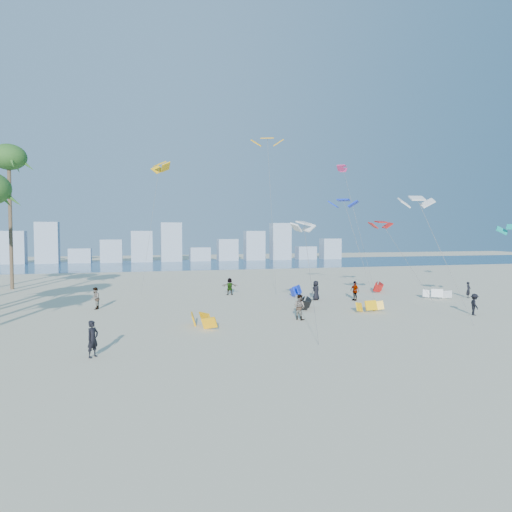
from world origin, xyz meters
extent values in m
plane|color=beige|center=(0.00, 0.00, 0.00)|extent=(220.00, 220.00, 0.00)
plane|color=navy|center=(0.00, 72.00, 0.01)|extent=(220.00, 220.00, 0.00)
imported|color=black|center=(-8.66, 4.72, 0.95)|extent=(0.80, 0.82, 1.91)
imported|color=gray|center=(5.16, 11.71, 0.94)|extent=(1.10, 1.15, 1.87)
imported|color=black|center=(10.05, 20.55, 0.92)|extent=(1.07, 0.94, 1.84)
imported|color=gray|center=(13.48, 19.41, 0.92)|extent=(0.75, 1.16, 1.83)
imported|color=black|center=(18.88, 9.97, 0.84)|extent=(0.95, 1.23, 1.68)
imported|color=gray|center=(2.91, 26.23, 0.87)|extent=(1.69, 0.88, 1.74)
imported|color=black|center=(25.00, 18.14, 0.78)|extent=(0.68, 0.60, 1.57)
imported|color=gray|center=(-9.69, 20.34, 0.92)|extent=(0.76, 0.94, 1.84)
cylinder|color=#595959|center=(4.22, 7.12, 3.54)|extent=(1.25, 5.84, 7.09)
cylinder|color=#595959|center=(14.40, 20.50, 4.78)|extent=(2.04, 2.73, 9.56)
cylinder|color=#595959|center=(18.66, 19.07, 3.72)|extent=(2.18, 5.86, 7.46)
cylinder|color=#595959|center=(-4.77, 30.14, 6.89)|extent=(2.19, 3.06, 13.79)
cylinder|color=#595959|center=(19.72, 31.25, 7.29)|extent=(2.56, 3.52, 14.59)
cylinder|color=#595959|center=(7.77, 27.59, 8.44)|extent=(0.59, 5.30, 16.89)
cylinder|color=#595959|center=(14.65, 7.97, 4.43)|extent=(2.99, 2.59, 8.87)
cylinder|color=brown|center=(-19.77, 37.00, 7.36)|extent=(0.40, 0.40, 14.72)
ellipsoid|color=#2B5A20|center=(-19.77, 37.00, 14.72)|extent=(3.80, 3.80, 2.85)
cube|color=#9EADBF|center=(-29.60, 82.00, 3.30)|extent=(4.40, 3.00, 6.60)
cube|color=#9EADBF|center=(-23.40, 82.00, 4.20)|extent=(4.40, 3.00, 8.40)
cube|color=#9EADBF|center=(-17.20, 82.00, 1.50)|extent=(4.40, 3.00, 3.00)
cube|color=#9EADBF|center=(-11.00, 82.00, 2.40)|extent=(4.40, 3.00, 4.80)
cube|color=#9EADBF|center=(-4.80, 82.00, 3.30)|extent=(4.40, 3.00, 6.60)
cube|color=#9EADBF|center=(1.40, 82.00, 4.20)|extent=(4.40, 3.00, 8.40)
cube|color=#9EADBF|center=(7.60, 82.00, 1.50)|extent=(4.40, 3.00, 3.00)
cube|color=#9EADBF|center=(13.80, 82.00, 2.40)|extent=(4.40, 3.00, 4.80)
cube|color=#9EADBF|center=(20.00, 82.00, 3.30)|extent=(4.40, 3.00, 6.60)
cube|color=#9EADBF|center=(26.20, 82.00, 4.20)|extent=(4.40, 3.00, 8.40)
cube|color=#9EADBF|center=(32.40, 82.00, 1.50)|extent=(4.40, 3.00, 3.00)
cube|color=#9EADBF|center=(38.60, 82.00, 2.40)|extent=(4.40, 3.00, 4.80)
camera|label=1|loc=(-6.59, -20.38, 6.47)|focal=32.81mm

